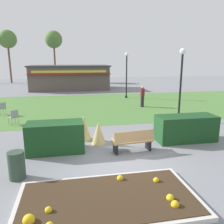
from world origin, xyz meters
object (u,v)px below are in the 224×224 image
trash_bin (17,165)px  tree_left_bg (54,40)px  parked_car_west_slot (49,80)px  person_strolling (142,96)px  lamppost_mid (181,76)px  food_kiosk (70,77)px  park_bench (133,141)px  cafe_chair_east (14,116)px  lamppost_far (127,70)px  tree_right_bg (7,40)px  cafe_chair_west (2,108)px

trash_bin → tree_left_bg: 33.75m
parked_car_west_slot → person_strolling: bearing=-65.6°
lamppost_mid → food_kiosk: lamppost_mid is taller
food_kiosk → tree_left_bg: size_ratio=1.19×
park_bench → person_strolling: 9.41m
lamppost_mid → cafe_chair_east: 10.11m
park_bench → person_strolling: bearing=69.4°
lamppost_mid → trash_bin: size_ratio=4.84×
lamppost_far → parked_car_west_slot: (-8.42, 14.45, -2.10)m
lamppost_mid → tree_left_bg: 29.14m
tree_right_bg → lamppost_mid: bearing=-60.1°
lamppost_mid → cafe_chair_west: bearing=161.8°
lamppost_mid → cafe_chair_east: size_ratio=4.91×
lamppost_far → cafe_chair_west: 11.66m
lamppost_far → food_kiosk: lamppost_far is taller
park_bench → food_kiosk: food_kiosk is taller
parked_car_west_slot → tree_left_bg: (0.86, 4.08, 6.16)m
cafe_chair_west → tree_right_bg: 24.49m
park_bench → tree_left_bg: bearing=97.9°
cafe_chair_west → tree_right_bg: size_ratio=0.11×
trash_bin → cafe_chair_west: size_ratio=1.02×
food_kiosk → cafe_chair_west: (-4.76, -13.43, -0.98)m
cafe_chair_west → tree_left_bg: (2.55, 23.89, 6.28)m
lamppost_mid → cafe_chair_east: (-9.82, 0.98, -2.21)m
lamppost_far → cafe_chair_west: lamppost_far is taller
food_kiosk → cafe_chair_west: bearing=-109.5°
tree_left_bg → park_bench: bearing=-82.1°
lamppost_far → tree_right_bg: tree_right_bg is taller
cafe_chair_east → cafe_chair_west: bearing=115.9°
food_kiosk → cafe_chair_west: size_ratio=11.04×
tree_right_bg → food_kiosk: bearing=-47.1°
lamppost_mid → food_kiosk: 18.28m
food_kiosk → cafe_chair_east: food_kiosk is taller
park_bench → tree_right_bg: size_ratio=0.21×
food_kiosk → tree_right_bg: (-9.16, 9.86, 5.20)m
cafe_chair_east → tree_right_bg: 27.30m
lamppost_mid → person_strolling: 5.01m
person_strolling → tree_right_bg: bearing=57.9°
person_strolling → lamppost_far: bearing=26.7°
lamppost_mid → lamppost_far: (-1.01, 9.03, 0.00)m
lamppost_far → lamppost_mid: bearing=-83.6°
food_kiosk → lamppost_mid: bearing=-69.6°
lamppost_mid → cafe_chair_west: 11.92m
park_bench → cafe_chair_east: bearing=137.4°
cafe_chair_west → parked_car_west_slot: parked_car_west_slot is taller
tree_right_bg → cafe_chair_west: bearing=-79.3°
lamppost_mid → tree_left_bg: tree_left_bg is taller
park_bench → cafe_chair_west: 10.53m
cafe_chair_west → cafe_chair_east: (1.30, -2.69, 0.00)m
park_bench → food_kiosk: (-2.20, 21.32, 1.02)m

